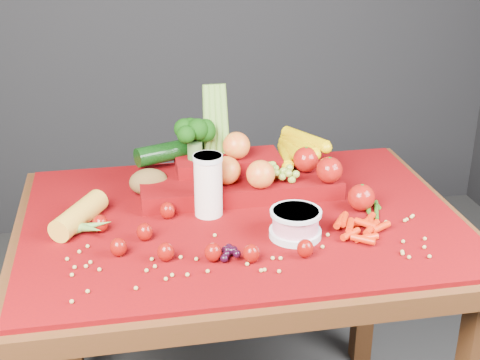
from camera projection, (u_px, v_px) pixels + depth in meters
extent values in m
cube|color=#3C240D|center=(241.00, 229.00, 1.66)|extent=(1.10, 0.80, 0.05)
cube|color=#3C240D|center=(66.00, 302.00, 2.03)|extent=(0.06, 0.06, 0.70)
cube|color=#3C240D|center=(367.00, 271.00, 2.19)|extent=(0.06, 0.06, 0.70)
cube|color=#650303|center=(241.00, 218.00, 1.65)|extent=(1.05, 0.75, 0.01)
cylinder|color=white|center=(208.00, 185.00, 1.62)|extent=(0.07, 0.07, 0.16)
cylinder|color=silver|center=(208.00, 158.00, 1.59)|extent=(0.07, 0.07, 0.01)
cylinder|color=silver|center=(295.00, 233.00, 1.54)|extent=(0.12, 0.12, 0.02)
cylinder|color=pink|center=(296.00, 220.00, 1.53)|extent=(0.11, 0.11, 0.05)
cylinder|color=silver|center=(296.00, 212.00, 1.52)|extent=(0.12, 0.12, 0.01)
ellipsoid|color=maroon|center=(145.00, 232.00, 1.52)|extent=(0.04, 0.04, 0.04)
cone|color=#0D4C11|center=(144.00, 224.00, 1.51)|extent=(0.03, 0.03, 0.01)
ellipsoid|color=maroon|center=(118.00, 247.00, 1.46)|extent=(0.04, 0.04, 0.04)
cone|color=#0D4C11|center=(118.00, 239.00, 1.45)|extent=(0.03, 0.03, 0.01)
ellipsoid|color=maroon|center=(166.00, 252.00, 1.44)|extent=(0.04, 0.04, 0.04)
cone|color=#0D4C11|center=(165.00, 244.00, 1.43)|extent=(0.03, 0.03, 0.01)
ellipsoid|color=maroon|center=(213.00, 252.00, 1.44)|extent=(0.04, 0.04, 0.04)
cone|color=#0D4C11|center=(213.00, 244.00, 1.43)|extent=(0.03, 0.03, 0.01)
ellipsoid|color=maroon|center=(251.00, 253.00, 1.43)|extent=(0.04, 0.04, 0.04)
cone|color=#0D4C11|center=(251.00, 245.00, 1.42)|extent=(0.03, 0.03, 0.01)
ellipsoid|color=maroon|center=(305.00, 248.00, 1.45)|extent=(0.04, 0.04, 0.04)
cone|color=#0D4C11|center=(306.00, 240.00, 1.44)|extent=(0.03, 0.03, 0.01)
ellipsoid|color=maroon|center=(167.00, 211.00, 1.62)|extent=(0.04, 0.04, 0.04)
cone|color=#0D4C11|center=(167.00, 203.00, 1.61)|extent=(0.03, 0.03, 0.01)
ellipsoid|color=maroon|center=(100.00, 224.00, 1.56)|extent=(0.04, 0.04, 0.04)
cone|color=#0D4C11|center=(99.00, 216.00, 1.55)|extent=(0.03, 0.03, 0.01)
cylinder|color=gold|center=(79.00, 215.00, 1.58)|extent=(0.14, 0.18, 0.06)
ellipsoid|color=brown|center=(149.00, 182.00, 1.74)|extent=(0.10, 0.08, 0.07)
cube|color=#650303|center=(238.00, 183.00, 1.77)|extent=(0.52, 0.22, 0.04)
cube|color=#650303|center=(228.00, 162.00, 1.80)|extent=(0.28, 0.12, 0.03)
sphere|color=maroon|center=(329.00, 170.00, 1.70)|extent=(0.07, 0.07, 0.07)
sphere|color=maroon|center=(361.00, 197.00, 1.66)|extent=(0.07, 0.07, 0.07)
sphere|color=maroon|center=(306.00, 160.00, 1.77)|extent=(0.07, 0.07, 0.07)
sphere|color=red|center=(227.00, 170.00, 1.70)|extent=(0.07, 0.07, 0.07)
sphere|color=red|center=(261.00, 174.00, 1.67)|extent=(0.07, 0.07, 0.07)
sphere|color=red|center=(236.00, 146.00, 1.76)|extent=(0.07, 0.07, 0.07)
cylinder|color=#DEBE00|center=(285.00, 155.00, 1.84)|extent=(0.06, 0.17, 0.04)
cylinder|color=#DEBE00|center=(293.00, 150.00, 1.84)|extent=(0.04, 0.17, 0.04)
cylinder|color=#DEBE00|center=(300.00, 144.00, 1.84)|extent=(0.07, 0.17, 0.04)
cylinder|color=#DEBE00|center=(305.00, 139.00, 1.83)|extent=(0.10, 0.17, 0.04)
cylinder|color=#3F662D|center=(195.00, 150.00, 1.77)|extent=(0.04, 0.04, 0.04)
cylinder|color=olive|center=(207.00, 126.00, 1.79)|extent=(0.03, 0.06, 0.22)
cylinder|color=olive|center=(213.00, 126.00, 1.79)|extent=(0.02, 0.06, 0.22)
cylinder|color=olive|center=(219.00, 125.00, 1.79)|extent=(0.02, 0.06, 0.22)
cylinder|color=olive|center=(225.00, 125.00, 1.80)|extent=(0.03, 0.06, 0.22)
cylinder|color=black|center=(174.00, 150.00, 1.80)|extent=(0.22, 0.13, 0.05)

